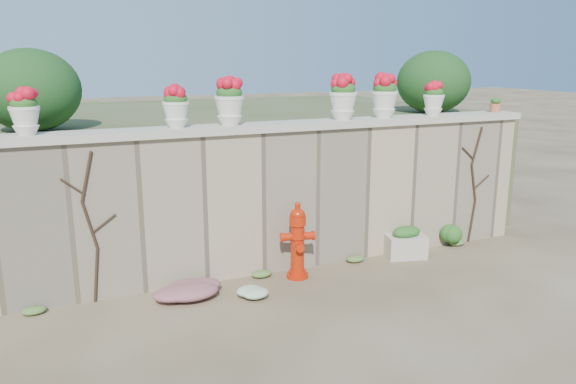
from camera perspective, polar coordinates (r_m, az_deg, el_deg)
name	(u,v)px	position (r m, az deg, el deg)	size (l,w,h in m)	color
ground	(346,315)	(6.85, 5.92, -12.32)	(80.00, 80.00, 0.00)	#4D3C26
stone_wall	(286,199)	(8.03, -0.20, -0.74)	(8.00, 0.40, 2.00)	tan
wall_cap	(286,126)	(7.84, -0.21, 6.72)	(8.10, 0.52, 0.10)	beige
raised_fill	(221,162)	(10.97, -6.84, 3.04)	(9.00, 6.00, 2.00)	#384C23
back_shrub_left	(31,90)	(8.36, -24.67, 9.38)	(1.30, 1.30, 1.10)	#143814
back_shrub_right	(433,82)	(10.57, 14.56, 10.78)	(1.30, 1.30, 1.10)	#143814
vine_left	(91,226)	(7.22, -19.39, -3.25)	(0.60, 0.04, 1.91)	black
vine_right	(474,183)	(9.57, 18.38, 0.84)	(0.60, 0.04, 1.91)	black
fire_hydrant	(298,240)	(7.70, 0.98, -4.93)	(0.47, 0.33, 1.07)	#BA1F07
planter_box	(406,243)	(8.75, 11.89, -5.09)	(0.66, 0.48, 0.49)	beige
green_shrub	(456,232)	(9.41, 16.70, -3.92)	(0.53, 0.48, 0.50)	#1E5119
magenta_clump	(187,288)	(7.31, -10.27, -9.61)	(0.98, 0.65, 0.26)	#BE2670
white_flowers	(252,291)	(7.22, -3.73, -10.02)	(0.54, 0.43, 0.19)	white
urn_pot_0	(24,112)	(7.17, -25.20, 7.35)	(0.34, 0.34, 0.53)	silver
urn_pot_1	(176,107)	(7.34, -11.33, 8.48)	(0.34, 0.34, 0.54)	silver
urn_pot_2	(229,102)	(7.52, -5.98, 9.10)	(0.40, 0.40, 0.62)	silver
urn_pot_3	(343,98)	(8.19, 5.61, 9.51)	(0.41, 0.41, 0.64)	silver
urn_pot_4	(384,97)	(8.55, 9.77, 9.54)	(0.40, 0.40, 0.63)	silver
urn_pot_5	(434,99)	(9.08, 14.58, 9.15)	(0.33, 0.33, 0.51)	silver
terracotta_pot	(495,106)	(9.91, 20.32, 8.23)	(0.19, 0.19, 0.23)	#C9693D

